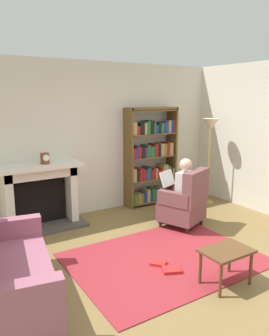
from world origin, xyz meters
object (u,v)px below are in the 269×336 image
object	(u,v)px
armchair_reading	(185,202)
sofa_floral	(10,275)
fireplace	(40,193)
mantel_clock	(45,158)
seated_reader	(179,189)
floor_lamp	(210,132)
side_table	(226,255)
bookshelf	(151,158)

from	to	relation	value
armchair_reading	sofa_floral	world-z (taller)	armchair_reading
fireplace	mantel_clock	world-z (taller)	mantel_clock
seated_reader	sofa_floral	size ratio (longest dim) A/B	0.63
fireplace	sofa_floral	world-z (taller)	fireplace
mantel_clock	fireplace	bearing A→B (deg)	131.64
armchair_reading	sofa_floral	bearing A→B (deg)	-9.91
seated_reader	floor_lamp	world-z (taller)	floor_lamp
sofa_floral	side_table	size ratio (longest dim) A/B	3.21
seated_reader	bookshelf	bearing A→B (deg)	-125.77
bookshelf	side_table	distance (m)	3.09
seated_reader	side_table	world-z (taller)	seated_reader
fireplace	seated_reader	distance (m)	2.27
armchair_reading	sofa_floral	distance (m)	2.93
seated_reader	side_table	bearing A→B (deg)	45.07
fireplace	seated_reader	world-z (taller)	seated_reader
armchair_reading	floor_lamp	xyz separation A→B (m)	(1.22, 0.75, 1.00)
side_table	armchair_reading	bearing A→B (deg)	64.71
fireplace	bookshelf	world-z (taller)	bookshelf
mantel_clock	seated_reader	distance (m)	2.20
bookshelf	side_table	xyz separation A→B (m)	(-0.98, -2.87, -0.57)
bookshelf	armchair_reading	distance (m)	1.44
mantel_clock	floor_lamp	bearing A→B (deg)	-8.08
bookshelf	floor_lamp	world-z (taller)	bookshelf
floor_lamp	seated_reader	bearing A→B (deg)	-153.24
sofa_floral	floor_lamp	xyz separation A→B (m)	(4.08, 1.38, 1.10)
fireplace	sofa_floral	xyz separation A→B (m)	(-0.88, -1.92, -0.24)
seated_reader	mantel_clock	bearing A→B (deg)	-52.73
sofa_floral	fireplace	bearing A→B (deg)	-15.07
fireplace	bookshelf	size ratio (longest dim) A/B	0.70
side_table	floor_lamp	bearing A→B (deg)	49.62
mantel_clock	sofa_floral	size ratio (longest dim) A/B	0.09
bookshelf	side_table	size ratio (longest dim) A/B	3.38
mantel_clock	side_table	size ratio (longest dim) A/B	0.30
mantel_clock	floor_lamp	xyz separation A→B (m)	(3.11, -0.44, 0.28)
mantel_clock	armchair_reading	distance (m)	2.34
side_table	bookshelf	bearing A→B (deg)	71.24
floor_lamp	armchair_reading	bearing A→B (deg)	-148.55
bookshelf	mantel_clock	bearing A→B (deg)	-176.37
side_table	floor_lamp	distance (m)	3.20
sofa_floral	mantel_clock	bearing A→B (deg)	-18.45
mantel_clock	side_table	xyz separation A→B (m)	(1.16, -2.74, -0.78)
side_table	fireplace	bearing A→B (deg)	113.72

